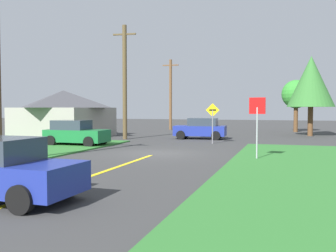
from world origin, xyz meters
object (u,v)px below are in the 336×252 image
object	(u,v)px
parked_car_near_building	(76,133)
utility_pole_far	(171,94)
stop_sign	(257,116)
direction_sign	(213,119)
utility_pole_mid	(125,81)
pine_tree_center	(296,95)
barn	(64,114)
car_approaching_junction	(201,129)
oak_tree_left	(311,82)

from	to	relation	value
parked_car_near_building	utility_pole_far	bearing A→B (deg)	89.01
stop_sign	direction_sign	bearing A→B (deg)	-53.24
utility_pole_mid	stop_sign	bearing A→B (deg)	-40.66
utility_pole_mid	pine_tree_center	world-z (taller)	utility_pole_mid
utility_pole_far	barn	distance (m)	13.85
stop_sign	utility_pole_mid	size ratio (longest dim) A/B	0.33
car_approaching_junction	direction_sign	xyz separation A→B (m)	(1.62, -3.68, 0.89)
parked_car_near_building	pine_tree_center	world-z (taller)	pine_tree_center
parked_car_near_building	oak_tree_left	bearing A→B (deg)	42.95
stop_sign	barn	distance (m)	19.45
barn	utility_pole_mid	bearing A→B (deg)	-9.29
parked_car_near_building	pine_tree_center	distance (m)	23.61
oak_tree_left	car_approaching_junction	bearing A→B (deg)	-144.42
parked_car_near_building	direction_sign	distance (m)	9.02
pine_tree_center	barn	bearing A→B (deg)	-146.34
utility_pole_mid	pine_tree_center	bearing A→B (deg)	46.67
utility_pole_mid	barn	xyz separation A→B (m)	(-6.03, 0.99, -2.50)
stop_sign	car_approaching_junction	bearing A→B (deg)	-53.64
car_approaching_junction	utility_pole_mid	distance (m)	6.89
stop_sign	utility_pole_mid	xyz separation A→B (m)	(-10.59, 9.10, 2.42)
stop_sign	oak_tree_left	distance (m)	17.51
car_approaching_junction	utility_pole_far	distance (m)	13.34
stop_sign	direction_sign	xyz separation A→B (m)	(-3.47, 7.42, -0.34)
stop_sign	barn	xyz separation A→B (m)	(-16.63, 10.09, -0.09)
stop_sign	car_approaching_junction	distance (m)	12.27
stop_sign	utility_pole_far	xyz separation A→B (m)	(-11.06, 22.60, 1.96)
pine_tree_center	oak_tree_left	bearing A→B (deg)	-78.95
parked_car_near_building	utility_pole_mid	world-z (taller)	utility_pole_mid
parked_car_near_building	pine_tree_center	bearing A→B (deg)	54.82
direction_sign	barn	distance (m)	13.43
car_approaching_junction	pine_tree_center	world-z (taller)	pine_tree_center
stop_sign	car_approaching_junction	size ratio (longest dim) A/B	0.71
car_approaching_junction	barn	distance (m)	11.63
pine_tree_center	parked_car_near_building	bearing A→B (deg)	-125.68
oak_tree_left	barn	world-z (taller)	oak_tree_left
utility_pole_mid	oak_tree_left	bearing A→B (deg)	29.89
utility_pole_far	direction_sign	world-z (taller)	utility_pole_far
utility_pole_mid	utility_pole_far	xyz separation A→B (m)	(-0.47, 13.50, -0.46)
stop_sign	parked_car_near_building	world-z (taller)	stop_sign
car_approaching_junction	parked_car_near_building	xyz separation A→B (m)	(-6.46, -7.56, 0.00)
direction_sign	barn	size ratio (longest dim) A/B	0.39
pine_tree_center	barn	distance (m)	22.58
oak_tree_left	pine_tree_center	world-z (taller)	oak_tree_left
oak_tree_left	barn	size ratio (longest dim) A/B	0.98
stop_sign	car_approaching_junction	xyz separation A→B (m)	(-5.09, 11.10, -1.22)
car_approaching_junction	direction_sign	size ratio (longest dim) A/B	1.49
direction_sign	barn	xyz separation A→B (m)	(-13.16, 2.67, 0.25)
car_approaching_junction	pine_tree_center	xyz separation A→B (m)	(7.20, 11.47, 2.95)
utility_pole_mid	utility_pole_far	size ratio (longest dim) A/B	1.12
utility_pole_mid	utility_pole_far	distance (m)	13.52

